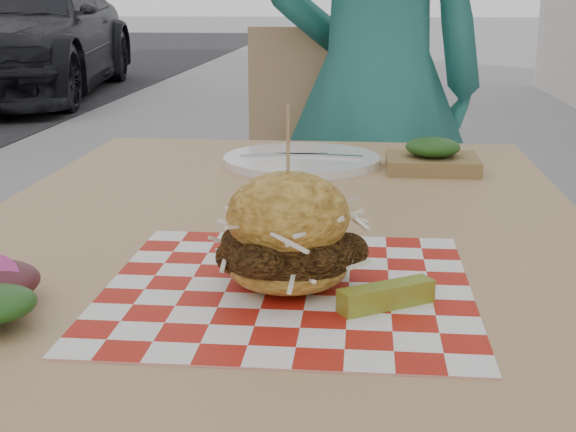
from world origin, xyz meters
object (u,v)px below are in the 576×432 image
Objects in this scene: patio_table at (279,281)px; sandwich at (288,238)px; diner at (375,87)px; patio_chair at (325,182)px; car_dark at (20,33)px.

sandwich is (0.03, -0.24, 0.13)m from patio_table.
diner reaches higher than patio_chair.
patio_chair is (0.01, 1.10, -0.12)m from patio_table.
patio_chair is at bearing -15.01° from diner.
car_dark is (-3.65, 6.24, -0.16)m from diner.
diner is 1.70× the size of patio_chair.
patio_chair is at bearing 89.66° from patio_table.
car_dark is 7.15m from patio_chair.
patio_table is 0.27m from sandwich.
patio_table is 6.60× the size of sandwich.
car_dark is 8.35m from sandwich.
sandwich is at bearing -81.61° from patio_table.
diner reaches higher than sandwich.
diner is at bearing -2.89° from patio_chair.
patio_chair is at bearing -67.93° from car_dark.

